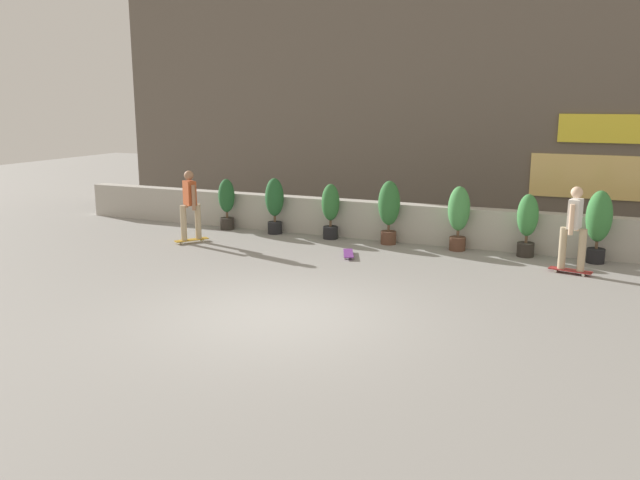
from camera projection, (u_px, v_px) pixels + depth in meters
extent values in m
plane|color=gray|center=(282.00, 315.00, 10.19)|extent=(48.00, 48.00, 0.00)
cube|color=#B2ADA3|center=(396.00, 222.00, 15.47)|extent=(18.00, 0.40, 0.90)
cube|color=#60564C|center=(440.00, 101.00, 18.45)|extent=(20.00, 2.00, 6.50)
cube|color=yellow|center=(619.00, 129.00, 15.82)|extent=(2.80, 0.08, 0.70)
cube|color=#F2CC72|center=(614.00, 178.00, 16.08)|extent=(4.00, 0.06, 1.10)
cylinder|color=#2D2823|center=(227.00, 224.00, 16.86)|extent=(0.36, 0.36, 0.30)
cylinder|color=brown|center=(227.00, 215.00, 16.81)|extent=(0.06, 0.06, 0.15)
ellipsoid|color=#235B2D|center=(226.00, 196.00, 16.70)|extent=(0.42, 0.42, 0.86)
cylinder|color=black|center=(275.00, 228.00, 16.31)|extent=(0.36, 0.36, 0.30)
cylinder|color=brown|center=(275.00, 219.00, 16.26)|extent=(0.06, 0.06, 0.15)
ellipsoid|color=#235B2D|center=(274.00, 197.00, 16.15)|extent=(0.46, 0.46, 0.95)
cylinder|color=black|center=(330.00, 233.00, 15.72)|extent=(0.36, 0.36, 0.30)
cylinder|color=brown|center=(330.00, 223.00, 15.67)|extent=(0.06, 0.06, 0.15)
ellipsoid|color=#2D6B33|center=(331.00, 202.00, 15.56)|extent=(0.43, 0.43, 0.88)
cylinder|color=brown|center=(388.00, 238.00, 15.14)|extent=(0.36, 0.36, 0.30)
cylinder|color=brown|center=(389.00, 228.00, 15.09)|extent=(0.06, 0.06, 0.15)
ellipsoid|color=#2D6B33|center=(389.00, 203.00, 14.97)|extent=(0.50, 0.50, 1.03)
cylinder|color=brown|center=(457.00, 244.00, 14.51)|extent=(0.36, 0.36, 0.30)
cylinder|color=brown|center=(458.00, 234.00, 14.46)|extent=(0.06, 0.06, 0.15)
ellipsoid|color=#428C47|center=(459.00, 209.00, 14.34)|extent=(0.48, 0.48, 0.99)
cylinder|color=#2D2823|center=(525.00, 250.00, 13.93)|extent=(0.36, 0.36, 0.30)
cylinder|color=brown|center=(526.00, 239.00, 13.89)|extent=(0.06, 0.06, 0.15)
ellipsoid|color=#387F3D|center=(528.00, 215.00, 13.77)|extent=(0.44, 0.44, 0.90)
cylinder|color=black|center=(596.00, 256.00, 13.39)|extent=(0.36, 0.36, 0.30)
cylinder|color=brown|center=(597.00, 245.00, 13.34)|extent=(0.06, 0.06, 0.15)
ellipsoid|color=#387F3D|center=(599.00, 216.00, 13.21)|extent=(0.52, 0.52, 1.05)
cube|color=maroon|center=(570.00, 270.00, 12.57)|extent=(0.82, 0.35, 0.02)
cylinder|color=silver|center=(555.00, 271.00, 12.66)|extent=(0.06, 0.04, 0.06)
cylinder|color=silver|center=(558.00, 269.00, 12.79)|extent=(0.06, 0.04, 0.06)
cylinder|color=silver|center=(583.00, 275.00, 12.37)|extent=(0.06, 0.04, 0.06)
cylinder|color=silver|center=(585.00, 273.00, 12.50)|extent=(0.06, 0.04, 0.06)
cylinder|color=tan|center=(562.00, 248.00, 12.59)|extent=(0.14, 0.14, 0.82)
cylinder|color=tan|center=(582.00, 250.00, 12.39)|extent=(0.14, 0.14, 0.82)
cube|color=white|center=(575.00, 214.00, 12.34)|extent=(0.27, 0.39, 0.56)
sphere|color=beige|center=(577.00, 192.00, 12.25)|extent=(0.22, 0.22, 0.22)
cylinder|color=beige|center=(572.00, 220.00, 12.17)|extent=(0.09, 0.09, 0.58)
cylinder|color=beige|center=(578.00, 216.00, 12.54)|extent=(0.09, 0.09, 0.58)
cube|color=#BF8C26|center=(192.00, 240.00, 15.31)|extent=(0.60, 0.78, 0.02)
cylinder|color=silver|center=(182.00, 243.00, 15.12)|extent=(0.06, 0.06, 0.06)
cylinder|color=silver|center=(180.00, 242.00, 15.25)|extent=(0.06, 0.06, 0.06)
cylinder|color=silver|center=(203.00, 241.00, 15.39)|extent=(0.06, 0.06, 0.06)
cylinder|color=silver|center=(201.00, 239.00, 15.52)|extent=(0.06, 0.06, 0.06)
cylinder|color=tan|center=(184.00, 223.00, 15.13)|extent=(0.14, 0.14, 0.82)
cylinder|color=tan|center=(198.00, 221.00, 15.32)|extent=(0.14, 0.14, 0.82)
cube|color=#B24C26|center=(190.00, 193.00, 15.08)|extent=(0.41, 0.36, 0.56)
sphere|color=#9E7051|center=(189.00, 175.00, 14.99)|extent=(0.22, 0.22, 0.22)
cylinder|color=#9E7051|center=(194.00, 198.00, 14.90)|extent=(0.09, 0.09, 0.58)
cylinder|color=#9E7051|center=(186.00, 195.00, 15.29)|extent=(0.09, 0.09, 0.58)
cube|color=#72338C|center=(348.00, 253.00, 13.97)|extent=(0.50, 0.81, 0.02)
cylinder|color=silver|center=(352.00, 258.00, 13.73)|extent=(0.05, 0.06, 0.06)
cylinder|color=silver|center=(345.00, 258.00, 13.73)|extent=(0.05, 0.06, 0.06)
cylinder|color=silver|center=(352.00, 252.00, 14.23)|extent=(0.05, 0.06, 0.06)
cylinder|color=silver|center=(344.00, 252.00, 14.24)|extent=(0.05, 0.06, 0.06)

